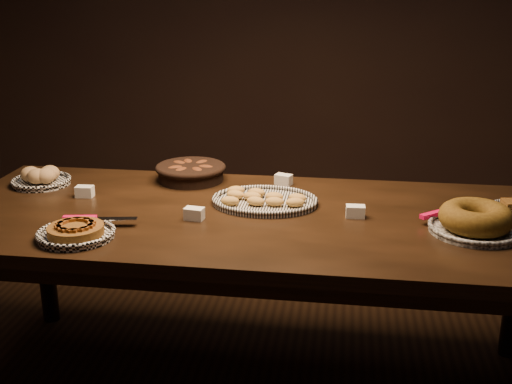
# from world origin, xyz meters

# --- Properties ---
(ground) EXTENTS (5.00, 5.00, 0.00)m
(ground) POSITION_xyz_m (0.00, 0.00, 0.00)
(ground) COLOR black
(ground) RESTS_ON ground
(buffet_table) EXTENTS (2.40, 1.00, 0.75)m
(buffet_table) POSITION_xyz_m (0.00, 0.00, 0.68)
(buffet_table) COLOR black
(buffet_table) RESTS_ON ground
(apple_tart_plate) EXTENTS (0.31, 0.29, 0.05)m
(apple_tart_plate) POSITION_xyz_m (-0.58, -0.32, 0.77)
(apple_tart_plate) COLOR white
(apple_tart_plate) RESTS_ON buffet_table
(madeleine_platter) EXTENTS (0.42, 0.34, 0.05)m
(madeleine_platter) POSITION_xyz_m (0.01, 0.11, 0.77)
(madeleine_platter) COLOR black
(madeleine_platter) RESTS_ON buffet_table
(bundt_cake_plate) EXTENTS (0.35, 0.39, 0.10)m
(bundt_cake_plate) POSITION_xyz_m (0.78, -0.08, 0.79)
(bundt_cake_plate) COLOR black
(bundt_cake_plate) RESTS_ON buffet_table
(croissant_basket) EXTENTS (0.35, 0.35, 0.08)m
(croissant_basket) POSITION_xyz_m (-0.35, 0.38, 0.79)
(croissant_basket) COLOR black
(croissant_basket) RESTS_ON buffet_table
(bread_roll_plate) EXTENTS (0.25, 0.25, 0.08)m
(bread_roll_plate) POSITION_xyz_m (-0.98, 0.23, 0.78)
(bread_roll_plate) COLOR white
(bread_roll_plate) RESTS_ON buffet_table
(tent_cards) EXTENTS (1.63, 0.53, 0.04)m
(tent_cards) POSITION_xyz_m (0.06, 0.09, 0.77)
(tent_cards) COLOR white
(tent_cards) RESTS_ON buffet_table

